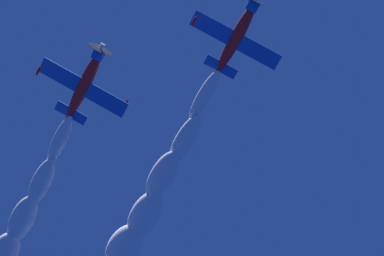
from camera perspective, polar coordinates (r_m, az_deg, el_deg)
name	(u,v)px	position (r m, az deg, el deg)	size (l,w,h in m)	color
airplane_lead	(238,35)	(68.13, 3.94, 7.97)	(9.92, 9.02, 3.23)	red
airplane_left_wingman	(85,82)	(69.05, -9.16, 3.90)	(9.82, 9.01, 3.52)	red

